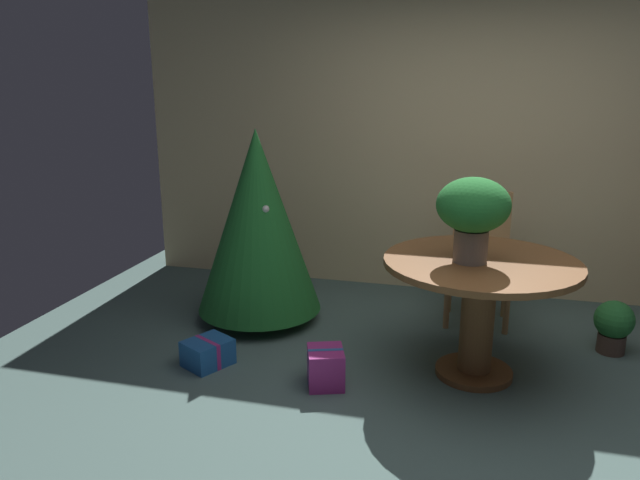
{
  "coord_description": "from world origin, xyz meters",
  "views": [
    {
      "loc": [
        -0.03,
        -3.03,
        1.82
      ],
      "look_at": [
        -0.92,
        0.37,
        0.87
      ],
      "focal_mm": 33.58,
      "sensor_mm": 36.0,
      "label": 1
    }
  ],
  "objects": [
    {
      "name": "gift_box_purple",
      "position": [
        -0.84,
        0.2,
        0.12
      ],
      "size": [
        0.28,
        0.3,
        0.24
      ],
      "color": "#9E287A",
      "rests_on": "ground_plane"
    },
    {
      "name": "back_wall_panel",
      "position": [
        0.0,
        2.2,
        1.3
      ],
      "size": [
        6.0,
        0.1,
        2.6
      ],
      "primitive_type": "cube",
      "color": "beige",
      "rests_on": "ground_plane"
    },
    {
      "name": "gift_box_blue",
      "position": [
        -1.65,
        0.26,
        0.09
      ],
      "size": [
        0.35,
        0.36,
        0.17
      ],
      "color": "#1E569E",
      "rests_on": "ground_plane"
    },
    {
      "name": "holiday_tree",
      "position": [
        -1.59,
        1.08,
        0.79
      ],
      "size": [
        0.95,
        0.95,
        1.48
      ],
      "color": "brown",
      "rests_on": "ground_plane"
    },
    {
      "name": "ground_plane",
      "position": [
        0.0,
        0.0,
        0.0
      ],
      "size": [
        6.6,
        6.6,
        0.0
      ],
      "primitive_type": "plane",
      "color": "#4C6660"
    },
    {
      "name": "flower_vase",
      "position": [
        -0.03,
        0.51,
        1.09
      ],
      "size": [
        0.43,
        0.43,
        0.51
      ],
      "color": "#665B51",
      "rests_on": "round_dining_table"
    },
    {
      "name": "potted_plant",
      "position": [
        0.95,
        1.14,
        0.21
      ],
      "size": [
        0.26,
        0.26,
        0.37
      ],
      "color": "#4C382D",
      "rests_on": "ground_plane"
    },
    {
      "name": "wooden_chair_far",
      "position": [
        0.04,
        1.53,
        0.56
      ],
      "size": [
        0.47,
        0.39,
        1.0
      ],
      "color": "#B27F4C",
      "rests_on": "ground_plane"
    },
    {
      "name": "round_dining_table",
      "position": [
        0.04,
        0.57,
        0.56
      ],
      "size": [
        1.19,
        1.19,
        0.77
      ],
      "color": "brown",
      "rests_on": "ground_plane"
    }
  ]
}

